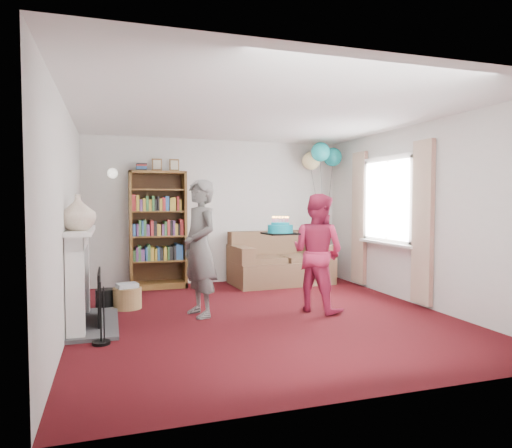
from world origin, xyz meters
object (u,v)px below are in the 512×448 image
object	(u,v)px
person_striped	(200,248)
person_magenta	(318,253)
sofa	(280,264)
birthday_cake	(280,229)
bookcase	(158,231)

from	to	relation	value
person_striped	person_magenta	world-z (taller)	person_striped
sofa	person_striped	world-z (taller)	person_striped
sofa	person_striped	size ratio (longest dim) A/B	1.00
person_magenta	birthday_cake	bearing A→B (deg)	65.68
person_striped	birthday_cake	bearing A→B (deg)	57.99
person_striped	bookcase	bearing A→B (deg)	173.05
bookcase	sofa	world-z (taller)	bookcase
sofa	birthday_cake	distance (m)	2.37
person_striped	person_magenta	distance (m)	1.53
bookcase	sofa	xyz separation A→B (m)	(2.07, -0.23, -0.60)
bookcase	birthday_cake	distance (m)	2.67
sofa	birthday_cake	bearing A→B (deg)	-113.68
sofa	person_magenta	size ratio (longest dim) A/B	1.11
person_striped	sofa	bearing A→B (deg)	120.53
birthday_cake	sofa	bearing A→B (deg)	69.55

